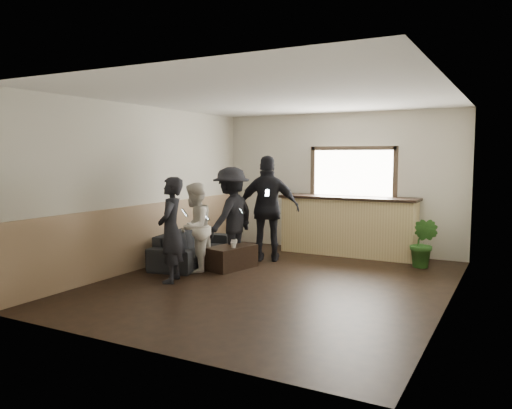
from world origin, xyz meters
The scene contains 12 objects.
ground centered at (0.00, 0.00, 0.00)m, with size 5.00×6.00×0.01m, color black.
room_shell centered at (-0.74, 0.00, 1.47)m, with size 5.01×6.01×2.80m.
bar_counter centered at (0.30, 2.70, 0.64)m, with size 2.70×0.68×2.13m.
sofa centered at (-1.96, 0.60, 0.29)m, with size 1.99×0.78×0.58m, color black.
coffee_table centered at (-1.09, 0.54, 0.19)m, with size 0.49×0.87×0.39m, color black.
cup_a centered at (-1.13, 0.71, 0.44)m, with size 0.12×0.12×0.10m, color silver.
cup_b centered at (-0.98, 0.43, 0.44)m, with size 0.10×0.10×0.10m, color silver.
potted_plant centered at (1.83, 2.15, 0.44)m, with size 0.48×0.39×0.87m, color #2D6623.
person_a centered at (-1.43, -0.67, 0.81)m, with size 0.58×0.69×1.62m.
person_b centered at (-1.51, 0.06, 0.75)m, with size 0.71×0.83×1.49m.
person_c centered at (-1.24, 0.81, 0.87)m, with size 0.72×1.17×1.74m.
person_d centered at (-0.82, 1.42, 0.97)m, with size 1.24×0.87×1.95m.
Camera 1 is at (3.29, -6.73, 1.94)m, focal length 35.00 mm.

